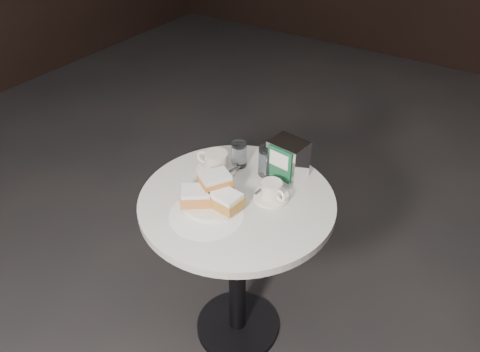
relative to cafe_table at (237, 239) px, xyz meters
name	(u,v)px	position (x,y,z in m)	size (l,w,h in m)	color
ground	(238,327)	(0.00, 0.00, -0.55)	(7.00, 7.00, 0.00)	black
cafe_table	(237,239)	(0.00, 0.00, 0.00)	(0.70, 0.70, 0.74)	black
sugar_spill	(207,215)	(-0.04, -0.13, 0.20)	(0.25, 0.25, 0.00)	white
beignet_plate	(212,195)	(-0.05, -0.07, 0.24)	(0.27, 0.27, 0.10)	silver
coffee_cup_left	(216,163)	(-0.16, 0.10, 0.23)	(0.17, 0.17, 0.08)	white
coffee_cup_right	(272,191)	(0.10, 0.07, 0.23)	(0.16, 0.16, 0.07)	white
water_glass_left	(239,155)	(-0.11, 0.18, 0.25)	(0.07, 0.07, 0.10)	white
water_glass_right	(268,161)	(0.01, 0.19, 0.25)	(0.07, 0.07, 0.11)	white
napkin_dispenser	(288,159)	(0.08, 0.21, 0.27)	(0.14, 0.12, 0.15)	white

